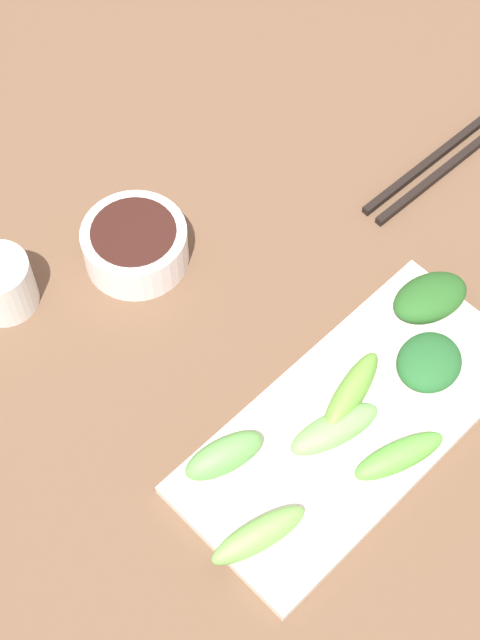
{
  "coord_description": "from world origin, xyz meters",
  "views": [
    {
      "loc": [
        0.31,
        -0.3,
        0.77
      ],
      "look_at": [
        -0.01,
        0.01,
        0.05
      ],
      "focal_mm": 52.44,
      "sensor_mm": 36.0,
      "label": 1
    }
  ],
  "objects_px": {
    "sauce_bowl": "(136,243)",
    "tea_cup": "(1,284)",
    "serving_plate": "(354,422)",
    "chopsticks": "(447,158)"
  },
  "relations": [
    {
      "from": "sauce_bowl",
      "to": "serving_plate",
      "type": "xyz_separation_m",
      "value": [
        0.27,
        0.02,
        -0.02
      ]
    },
    {
      "from": "serving_plate",
      "to": "chopsticks",
      "type": "height_order",
      "value": "serving_plate"
    },
    {
      "from": "serving_plate",
      "to": "tea_cup",
      "type": "distance_m",
      "value": 0.35
    },
    {
      "from": "sauce_bowl",
      "to": "tea_cup",
      "type": "distance_m",
      "value": 0.13
    },
    {
      "from": "serving_plate",
      "to": "chopsticks",
      "type": "bearing_deg",
      "value": 114.57
    },
    {
      "from": "chopsticks",
      "to": "tea_cup",
      "type": "relative_size",
      "value": 3.73
    },
    {
      "from": "sauce_bowl",
      "to": "tea_cup",
      "type": "bearing_deg",
      "value": -112.34
    },
    {
      "from": "serving_plate",
      "to": "chopsticks",
      "type": "relative_size",
      "value": 1.43
    },
    {
      "from": "serving_plate",
      "to": "tea_cup",
      "type": "height_order",
      "value": "tea_cup"
    },
    {
      "from": "sauce_bowl",
      "to": "serving_plate",
      "type": "height_order",
      "value": "sauce_bowl"
    }
  ]
}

